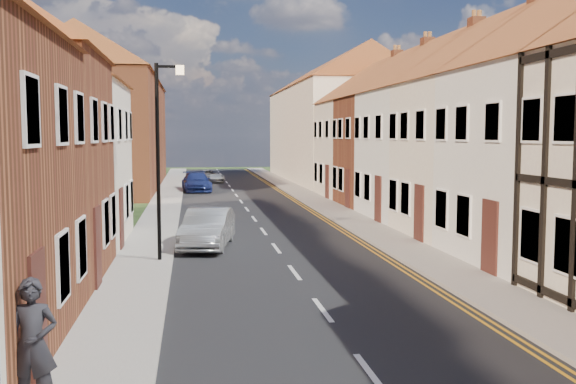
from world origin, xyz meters
TOP-DOWN VIEW (x-y plane):
  - road at (0.00, 30.00)m, footprint 7.00×90.00m
  - pavement_left at (-4.40, 30.00)m, footprint 1.80×90.00m
  - pavement_right at (4.40, 30.00)m, footprint 1.80×90.00m
  - cottage_r_cream_mid at (9.30, 23.50)m, footprint 8.30×5.20m
  - cottage_r_pink at (9.30, 28.90)m, footprint 8.30×6.00m
  - cottage_r_white_far at (9.30, 34.30)m, footprint 8.30×5.20m
  - cottage_r_cream_far at (9.30, 39.70)m, footprint 8.30×6.00m
  - cottage_l_pink at (-9.30, 23.85)m, footprint 8.30×6.30m
  - block_right_far at (9.30, 55.00)m, footprint 8.30×24.20m
  - block_left_far at (-9.30, 50.00)m, footprint 8.30×24.20m
  - lamppost at (-3.81, 20.00)m, footprint 0.88×0.15m
  - car_mid at (-2.36, 22.59)m, footprint 2.19×4.37m
  - car_far at (-2.56, 45.65)m, footprint 2.24×4.75m
  - car_distant at (-1.50, 53.95)m, footprint 2.89×4.26m
  - pedestrian_left at (-5.10, 9.18)m, footprint 0.70×0.48m

SIDE VIEW (x-z plane):
  - road at x=0.00m, z-range 0.00..0.02m
  - pavement_left at x=-4.40m, z-range 0.00..0.12m
  - pavement_right at x=4.40m, z-range 0.00..0.12m
  - car_distant at x=-1.50m, z-range 0.00..1.08m
  - car_far at x=-2.56m, z-range 0.00..1.34m
  - car_mid at x=-2.36m, z-range 0.00..1.37m
  - pedestrian_left at x=-5.10m, z-range 0.12..1.99m
  - lamppost at x=-3.81m, z-range 0.54..6.54m
  - cottage_l_pink at x=-9.30m, z-range -0.03..8.77m
  - cottage_r_pink at x=9.30m, z-range -0.03..8.97m
  - cottage_r_cream_far at x=9.30m, z-range -0.03..8.97m
  - cottage_r_cream_mid at x=9.30m, z-range -0.02..8.98m
  - cottage_r_white_far at x=9.30m, z-range -0.02..8.98m
  - block_right_far at x=9.30m, z-range 0.04..10.54m
  - block_left_far at x=-9.30m, z-range 0.04..10.54m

